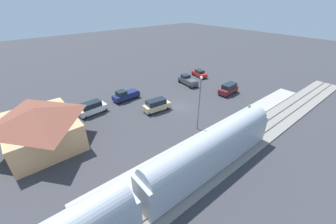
{
  "coord_description": "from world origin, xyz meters",
  "views": [
    {
      "loc": [
        -25.11,
        23.6,
        18.29
      ],
      "look_at": [
        -1.52,
        4.0,
        1.0
      ],
      "focal_mm": 22.09,
      "sensor_mm": 36.0,
      "label": 1
    }
  ],
  "objects_px": {
    "suv_maroon": "(229,89)",
    "pickup_charcoal": "(188,80)",
    "suv_white": "(92,108)",
    "light_pole_near_platform": "(200,98)",
    "suv_tan": "(157,105)",
    "sedan_red": "(199,73)",
    "pedestrian_on_platform": "(202,138)",
    "station_building": "(40,126)",
    "pickup_navy": "(126,95)",
    "pedestrian_waiting_far": "(249,108)"
  },
  "relations": [
    {
      "from": "sedan_red",
      "to": "light_pole_near_platform",
      "type": "bearing_deg",
      "value": 132.04
    },
    {
      "from": "pickup_charcoal",
      "to": "sedan_red",
      "type": "distance_m",
      "value": 6.5
    },
    {
      "from": "suv_maroon",
      "to": "pickup_charcoal",
      "type": "height_order",
      "value": "suv_maroon"
    },
    {
      "from": "suv_maroon",
      "to": "pedestrian_on_platform",
      "type": "bearing_deg",
      "value": 115.27
    },
    {
      "from": "sedan_red",
      "to": "pedestrian_waiting_far",
      "type": "bearing_deg",
      "value": 157.18
    },
    {
      "from": "suv_tan",
      "to": "pickup_charcoal",
      "type": "bearing_deg",
      "value": -67.44
    },
    {
      "from": "station_building",
      "to": "suv_white",
      "type": "bearing_deg",
      "value": -65.03
    },
    {
      "from": "sedan_red",
      "to": "pedestrian_on_platform",
      "type": "bearing_deg",
      "value": 133.34
    },
    {
      "from": "station_building",
      "to": "pickup_navy",
      "type": "xyz_separation_m",
      "value": [
        5.17,
        -15.87,
        -1.9
      ]
    },
    {
      "from": "suv_tan",
      "to": "sedan_red",
      "type": "relative_size",
      "value": 1.07
    },
    {
      "from": "suv_maroon",
      "to": "light_pole_near_platform",
      "type": "distance_m",
      "value": 16.27
    },
    {
      "from": "suv_maroon",
      "to": "pickup_charcoal",
      "type": "xyz_separation_m",
      "value": [
        9.26,
        2.99,
        -0.12
      ]
    },
    {
      "from": "suv_white",
      "to": "sedan_red",
      "type": "bearing_deg",
      "value": -87.75
    },
    {
      "from": "suv_white",
      "to": "station_building",
      "type": "bearing_deg",
      "value": 114.97
    },
    {
      "from": "suv_tan",
      "to": "pickup_charcoal",
      "type": "distance_m",
      "value": 14.36
    },
    {
      "from": "suv_white",
      "to": "pickup_navy",
      "type": "bearing_deg",
      "value": -80.66
    },
    {
      "from": "station_building",
      "to": "suv_white",
      "type": "distance_m",
      "value": 9.54
    },
    {
      "from": "suv_white",
      "to": "sedan_red",
      "type": "relative_size",
      "value": 1.06
    },
    {
      "from": "light_pole_near_platform",
      "to": "suv_tan",
      "type": "bearing_deg",
      "value": 8.89
    },
    {
      "from": "pedestrian_on_platform",
      "to": "pickup_navy",
      "type": "bearing_deg",
      "value": 2.21
    },
    {
      "from": "suv_maroon",
      "to": "light_pole_near_platform",
      "type": "height_order",
      "value": "light_pole_near_platform"
    },
    {
      "from": "suv_white",
      "to": "suv_maroon",
      "type": "relative_size",
      "value": 1.0
    },
    {
      "from": "suv_white",
      "to": "pedestrian_on_platform",
      "type": "bearing_deg",
      "value": -156.16
    },
    {
      "from": "station_building",
      "to": "light_pole_near_platform",
      "type": "xyz_separation_m",
      "value": [
        -11.2,
        -19.27,
        2.45
      ]
    },
    {
      "from": "station_building",
      "to": "sedan_red",
      "type": "distance_m",
      "value": 37.74
    },
    {
      "from": "suv_white",
      "to": "suv_maroon",
      "type": "distance_m",
      "value": 27.58
    },
    {
      "from": "pedestrian_waiting_far",
      "to": "pickup_navy",
      "type": "height_order",
      "value": "pickup_navy"
    },
    {
      "from": "pickup_navy",
      "to": "sedan_red",
      "type": "relative_size",
      "value": 1.15
    },
    {
      "from": "suv_tan",
      "to": "suv_white",
      "type": "xyz_separation_m",
      "value": [
        6.38,
        9.39,
        0.0
      ]
    },
    {
      "from": "station_building",
      "to": "pedestrian_on_platform",
      "type": "height_order",
      "value": "station_building"
    },
    {
      "from": "pedestrian_on_platform",
      "to": "pickup_charcoal",
      "type": "height_order",
      "value": "pickup_charcoal"
    },
    {
      "from": "pedestrian_on_platform",
      "to": "pickup_charcoal",
      "type": "distance_m",
      "value": 22.77
    },
    {
      "from": "pickup_navy",
      "to": "station_building",
      "type": "bearing_deg",
      "value": 108.05
    },
    {
      "from": "station_building",
      "to": "pedestrian_waiting_far",
      "type": "relative_size",
      "value": 6.78
    },
    {
      "from": "suv_maroon",
      "to": "light_pole_near_platform",
      "type": "bearing_deg",
      "value": 108.66
    },
    {
      "from": "light_pole_near_platform",
      "to": "pedestrian_waiting_far",
      "type": "bearing_deg",
      "value": -104.89
    },
    {
      "from": "suv_white",
      "to": "light_pole_near_platform",
      "type": "bearing_deg",
      "value": -144.62
    },
    {
      "from": "station_building",
      "to": "pedestrian_waiting_far",
      "type": "xyz_separation_m",
      "value": [
        -13.88,
        -29.35,
        -1.64
      ]
    },
    {
      "from": "suv_maroon",
      "to": "pickup_charcoal",
      "type": "relative_size",
      "value": 0.9
    },
    {
      "from": "station_building",
      "to": "suv_tan",
      "type": "distance_m",
      "value": 18.14
    },
    {
      "from": "pickup_charcoal",
      "to": "light_pole_near_platform",
      "type": "distance_m",
      "value": 19.09
    },
    {
      "from": "pedestrian_on_platform",
      "to": "suv_tan",
      "type": "bearing_deg",
      "value": -5.99
    },
    {
      "from": "suv_maroon",
      "to": "pickup_charcoal",
      "type": "bearing_deg",
      "value": 17.9
    },
    {
      "from": "pedestrian_on_platform",
      "to": "suv_tan",
      "type": "relative_size",
      "value": 0.34
    },
    {
      "from": "station_building",
      "to": "sedan_red",
      "type": "xyz_separation_m",
      "value": [
        5.09,
        -37.33,
        -2.05
      ]
    },
    {
      "from": "suv_maroon",
      "to": "sedan_red",
      "type": "height_order",
      "value": "suv_maroon"
    },
    {
      "from": "pedestrian_on_platform",
      "to": "light_pole_near_platform",
      "type": "xyz_separation_m",
      "value": [
        3.24,
        -2.63,
        4.09
      ]
    },
    {
      "from": "pickup_charcoal",
      "to": "light_pole_near_platform",
      "type": "xyz_separation_m",
      "value": [
        -14.29,
        11.89,
        4.34
      ]
    },
    {
      "from": "suv_tan",
      "to": "pickup_charcoal",
      "type": "relative_size",
      "value": 0.91
    },
    {
      "from": "pedestrian_on_platform",
      "to": "suv_maroon",
      "type": "distance_m",
      "value": 19.37
    }
  ]
}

